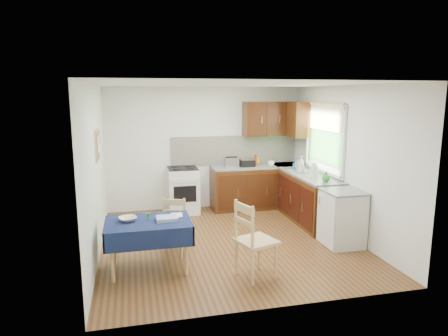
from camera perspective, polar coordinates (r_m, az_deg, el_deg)
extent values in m
plane|color=#542716|center=(6.58, 0.66, -10.45)|extent=(4.20, 4.20, 0.00)
cube|color=white|center=(6.15, 0.71, 11.87)|extent=(4.00, 4.20, 0.02)
cube|color=white|center=(8.27, -2.81, 2.83)|extent=(4.00, 0.02, 2.50)
cube|color=white|center=(4.28, 7.45, -4.52)|extent=(4.00, 0.02, 2.50)
cube|color=white|center=(6.09, -17.91, -0.45)|extent=(0.02, 4.20, 2.50)
cube|color=white|center=(6.99, 16.81, 0.97)|extent=(0.02, 4.20, 2.50)
cube|color=#351909|center=(8.39, 4.70, -2.78)|extent=(1.90, 0.60, 0.86)
cube|color=#351909|center=(7.59, 12.07, -4.42)|extent=(0.60, 1.70, 0.86)
cube|color=slate|center=(8.30, 4.74, 0.25)|extent=(1.90, 0.60, 0.04)
cube|color=slate|center=(7.48, 12.20, -1.09)|extent=(0.60, 1.70, 0.04)
cube|color=slate|center=(8.52, 8.91, 0.42)|extent=(0.60, 0.60, 0.04)
cube|color=white|center=(8.41, 1.58, 2.62)|extent=(2.70, 0.02, 0.60)
cube|color=#351909|center=(8.41, 6.87, 7.00)|extent=(1.20, 0.35, 0.70)
cube|color=#351909|center=(8.18, 10.71, 6.80)|extent=(0.35, 0.50, 0.70)
cube|color=silver|center=(8.06, -5.87, -3.22)|extent=(0.60, 0.60, 0.90)
cube|color=black|center=(7.96, -5.93, -0.03)|extent=(0.58, 0.58, 0.02)
cube|color=black|center=(7.76, -5.58, -3.74)|extent=(0.44, 0.01, 0.32)
cube|color=#295824|center=(7.56, 14.18, 3.71)|extent=(0.01, 1.40, 0.85)
cube|color=silver|center=(7.51, 14.30, 8.64)|extent=(0.04, 1.48, 0.06)
cube|color=silver|center=(7.63, 13.89, -0.40)|extent=(0.04, 1.48, 0.06)
cube|color=beige|center=(7.51, 14.12, 6.96)|extent=(0.02, 1.36, 0.44)
cube|color=silver|center=(6.57, 16.53, -7.02)|extent=(0.55, 0.58, 0.85)
cube|color=slate|center=(6.45, 16.74, -3.24)|extent=(0.58, 0.60, 0.03)
cube|color=tan|center=(6.33, -17.65, 3.18)|extent=(0.02, 0.62, 0.47)
cube|color=brown|center=(6.33, -17.52, 3.18)|extent=(0.01, 0.56, 0.41)
cube|color=white|center=(6.25, -17.49, 3.28)|extent=(0.00, 0.18, 0.24)
cube|color=white|center=(6.46, -17.30, 2.44)|extent=(0.00, 0.15, 0.20)
cube|color=#0D1637|center=(5.47, -10.79, -7.61)|extent=(1.09, 0.73, 0.03)
cube|color=#0D1637|center=(5.16, -10.56, -10.10)|extent=(1.13, 0.02, 0.26)
cube|color=#0D1637|center=(5.87, -10.92, -7.55)|extent=(1.13, 0.02, 0.26)
cube|color=#0D1637|center=(5.52, -16.61, -8.97)|extent=(0.02, 0.77, 0.26)
cube|color=#0D1637|center=(5.56, -4.94, -8.43)|extent=(0.02, 0.77, 0.26)
cylinder|color=tan|center=(5.33, -15.66, -12.25)|extent=(0.05, 0.05, 0.65)
cylinder|color=tan|center=(5.36, -5.42, -11.76)|extent=(0.05, 0.05, 0.65)
cylinder|color=tan|center=(5.86, -15.44, -10.12)|extent=(0.05, 0.05, 0.65)
cylinder|color=tan|center=(5.89, -6.19, -9.69)|extent=(0.05, 0.05, 0.65)
cube|color=tan|center=(6.18, -6.71, -7.95)|extent=(0.48, 0.48, 0.04)
cube|color=tan|center=(5.94, -7.15, -5.55)|extent=(0.33, 0.14, 0.27)
cylinder|color=tan|center=(6.36, -4.99, -9.32)|extent=(0.03, 0.03, 0.40)
cylinder|color=tan|center=(6.42, -7.70, -9.16)|extent=(0.03, 0.03, 0.40)
cylinder|color=tan|center=(6.08, -5.59, -10.28)|extent=(0.03, 0.03, 0.40)
cylinder|color=tan|center=(6.15, -8.42, -10.10)|extent=(0.03, 0.03, 0.40)
cube|color=tan|center=(5.24, 4.62, -10.39)|extent=(0.58, 0.58, 0.04)
cube|color=tan|center=(5.01, 2.87, -6.78)|extent=(0.16, 0.40, 0.32)
cylinder|color=tan|center=(5.30, 7.44, -13.03)|extent=(0.04, 0.04, 0.49)
cylinder|color=tan|center=(5.57, 5.00, -11.79)|extent=(0.04, 0.04, 0.49)
cylinder|color=tan|center=(5.10, 4.12, -13.97)|extent=(0.04, 0.04, 0.49)
cylinder|color=tan|center=(5.37, 1.77, -12.62)|extent=(0.04, 0.04, 0.49)
cube|color=#B1B0B5|center=(8.08, 1.05, 0.85)|extent=(0.28, 0.17, 0.19)
cube|color=black|center=(8.07, 1.06, 1.60)|extent=(0.24, 0.02, 0.02)
cube|color=black|center=(8.16, 3.28, 0.72)|extent=(0.29, 0.25, 0.13)
cube|color=#B1B0B5|center=(8.15, 3.28, 1.31)|extent=(0.29, 0.25, 0.03)
cylinder|color=#AF230E|center=(8.22, 4.53, 1.12)|extent=(0.05, 0.05, 0.23)
cube|color=gold|center=(8.44, 4.70, 1.04)|extent=(0.12, 0.10, 0.14)
cube|color=gray|center=(7.73, 10.77, -0.44)|extent=(0.40, 0.31, 0.02)
cylinder|color=silver|center=(7.72, 10.79, 0.19)|extent=(0.05, 0.19, 0.19)
cylinder|color=silver|center=(7.28, 12.71, -0.47)|extent=(0.16, 0.16, 0.20)
sphere|color=silver|center=(7.26, 12.74, 0.44)|extent=(0.10, 0.10, 0.10)
imported|color=white|center=(8.23, 6.75, 0.64)|extent=(0.15, 0.15, 0.11)
imported|color=silver|center=(7.60, 10.92, 0.49)|extent=(0.15, 0.15, 0.31)
imported|color=#1F6BB5|center=(7.96, 10.21, 0.48)|extent=(0.10, 0.10, 0.18)
imported|color=#2D9127|center=(6.93, 14.37, -1.21)|extent=(0.14, 0.14, 0.17)
imported|color=beige|center=(5.52, -13.60, -7.10)|extent=(0.29, 0.29, 0.06)
imported|color=white|center=(5.63, -7.55, -6.76)|extent=(0.17, 0.22, 0.02)
cylinder|color=#248534|center=(5.53, -10.75, -6.78)|extent=(0.04, 0.04, 0.09)
cube|color=navy|center=(5.45, -8.16, -7.16)|extent=(0.29, 0.23, 0.05)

